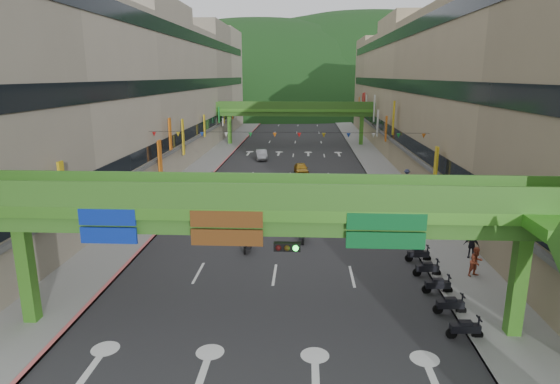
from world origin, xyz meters
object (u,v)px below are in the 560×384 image
scooter_rider_mid (302,228)px  car_yellow (301,169)px  car_silver (261,155)px  pedestrian_red (476,264)px  overpass_near (286,226)px  scooter_rider_near (247,238)px

scooter_rider_mid → car_yellow: bearing=90.7°
car_silver → car_yellow: 11.07m
car_silver → pedestrian_red: (15.81, -38.30, 0.19)m
scooter_rider_mid → overpass_near: bearing=-93.0°
car_yellow → pedestrian_red: bearing=-77.1°
scooter_rider_mid → car_yellow: scooter_rider_mid is taller
scooter_rider_near → car_yellow: bearing=82.5°
overpass_near → scooter_rider_near: bearing=106.1°
car_silver → overpass_near: bearing=-92.1°
car_silver → pedestrian_red: size_ratio=2.37×
car_yellow → pedestrian_red: (10.23, -28.74, 0.22)m
pedestrian_red → overpass_near: bearing=-172.6°
overpass_near → pedestrian_red: 13.28m
scooter_rider_mid → car_yellow: 23.25m
scooter_rider_mid → car_yellow: (-0.30, 23.24, -0.36)m
car_yellow → overpass_near: bearing=-97.2°
car_silver → car_yellow: size_ratio=1.08×
scooter_rider_near → pedestrian_red: scooter_rider_near is taller
scooter_rider_mid → car_silver: size_ratio=0.48×
scooter_rider_near → scooter_rider_mid: bearing=29.0°
scooter_rider_mid → car_silver: scooter_rider_mid is taller
scooter_rider_near → pedestrian_red: size_ratio=1.20×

